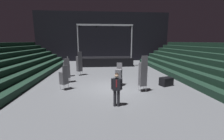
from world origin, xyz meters
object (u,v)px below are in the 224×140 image
chair_stack_front_right (66,67)px  equipment_road_case (166,82)px  chair_stack_mid_centre (143,74)px  chair_stack_front_left (64,77)px  chair_stack_mid_right (79,64)px  chair_stack_mid_left (119,74)px  stage_riser (105,61)px  man_with_tie (117,88)px  chair_stack_rear_left (67,70)px

chair_stack_front_right → equipment_road_case: (8.07, -3.60, -0.63)m
chair_stack_mid_centre → chair_stack_front_right: bearing=136.0°
chair_stack_front_left → chair_stack_mid_right: 4.34m
chair_stack_front_left → equipment_road_case: (7.39, 0.27, -0.55)m
chair_stack_mid_left → chair_stack_mid_right: chair_stack_mid_right is taller
chair_stack_mid_centre → equipment_road_case: chair_stack_mid_centre is taller
chair_stack_front_right → chair_stack_mid_centre: (5.91, -4.69, 0.25)m
stage_riser → man_with_tie: size_ratio=4.17×
stage_riser → man_with_tie: (0.01, -12.87, 0.34)m
chair_stack_mid_centre → stage_riser: bearing=94.9°
man_with_tie → equipment_road_case: size_ratio=1.95×
chair_stack_mid_right → chair_stack_mid_centre: 6.98m
chair_stack_mid_right → chair_stack_rear_left: chair_stack_mid_right is taller
stage_riser → chair_stack_rear_left: 8.83m
man_with_tie → chair_stack_rear_left: 5.85m
chair_stack_mid_right → chair_stack_mid_centre: size_ratio=0.96×
chair_stack_front_left → chair_stack_mid_right: size_ratio=0.74×
stage_riser → man_with_tie: 12.88m
man_with_tie → chair_stack_front_right: bearing=-47.7°
man_with_tie → chair_stack_mid_right: (-2.76, 7.23, 0.16)m
stage_riser → chair_stack_front_right: size_ratio=3.88×
chair_stack_front_right → chair_stack_mid_right: 1.27m
chair_stack_front_left → chair_stack_front_right: bearing=50.5°
man_with_tie → chair_stack_front_right: (-3.94, 6.79, -0.05)m
chair_stack_rear_left → equipment_road_case: chair_stack_rear_left is taller
chair_stack_front_left → chair_stack_mid_centre: (5.23, -0.82, 0.34)m
chair_stack_front_left → chair_stack_rear_left: bearing=45.8°
equipment_road_case → stage_riser: bearing=113.2°
stage_riser → chair_stack_front_left: (-3.24, -9.95, 0.21)m
chair_stack_mid_right → equipment_road_case: chair_stack_mid_right is taller
man_with_tie → chair_stack_rear_left: (-3.43, 4.74, -0.01)m
chair_stack_front_right → equipment_road_case: size_ratio=2.09×
chair_stack_front_right → chair_stack_mid_right: chair_stack_mid_right is taller
man_with_tie → chair_stack_front_left: man_with_tie is taller
stage_riser → chair_stack_mid_left: (0.59, -9.37, 0.21)m
man_with_tie → equipment_road_case: 5.27m
man_with_tie → equipment_road_case: man_with_tie is taller
man_with_tie → chair_stack_mid_centre: size_ratio=0.73×
chair_stack_rear_left → chair_stack_mid_right: bearing=54.4°
chair_stack_mid_left → equipment_road_case: size_ratio=1.90×
chair_stack_mid_left → chair_stack_rear_left: chair_stack_rear_left is taller
man_with_tie → chair_stack_mid_right: chair_stack_mid_right is taller
chair_stack_front_left → chair_stack_rear_left: size_ratio=0.87×
equipment_road_case → chair_stack_mid_centre: bearing=-153.2°
chair_stack_front_left → chair_stack_mid_centre: size_ratio=0.72×
stage_riser → equipment_road_case: size_ratio=8.11×
chair_stack_mid_right → stage_riser: bearing=29.6°
chair_stack_front_left → chair_stack_mid_left: (3.84, 0.58, 0.00)m
chair_stack_mid_left → chair_stack_mid_right: 5.01m
chair_stack_front_right → stage_riser: bearing=-48.1°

